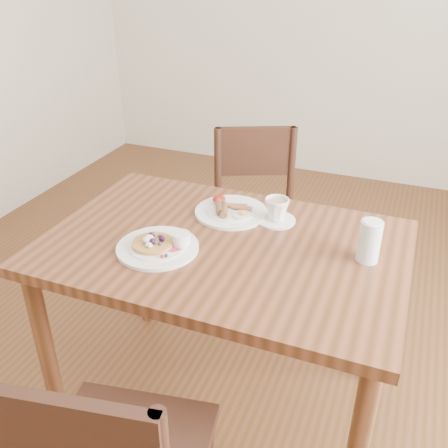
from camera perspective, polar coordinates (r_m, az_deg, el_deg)
name	(u,v)px	position (r m, az deg, el deg)	size (l,w,h in m)	color
ground	(224,399)	(2.16, 0.00, -19.39)	(5.00, 5.00, 0.00)	#503317
dining_table	(224,267)	(1.73, 0.00, -4.90)	(1.20, 0.80, 0.75)	brown
chair_far	(256,213)	(2.41, 3.68, 1.21)	(0.55, 0.55, 0.88)	#311912
pancake_plate	(159,245)	(1.65, -7.42, -2.45)	(0.27, 0.27, 0.06)	white
breakfast_plate	(230,211)	(1.85, 0.69, 1.55)	(0.27, 0.27, 0.04)	white
teacup_saucer	(277,211)	(1.80, 6.02, 1.48)	(0.14, 0.14, 0.09)	white
water_glass	(369,241)	(1.61, 16.29, -1.90)	(0.07, 0.07, 0.14)	silver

